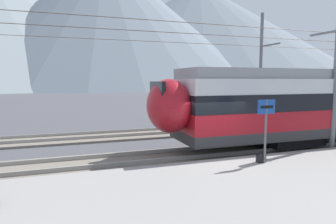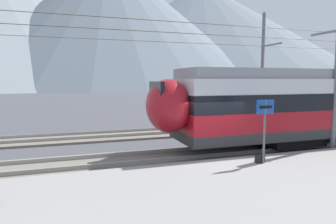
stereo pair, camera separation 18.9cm
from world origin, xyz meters
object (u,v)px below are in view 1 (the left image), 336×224
at_px(catenary_mast_mid, 334,71).
at_px(platform_sign, 266,117).
at_px(catenary_mast_far_side, 262,67).
at_px(handbag_near_sign, 261,158).

distance_m(catenary_mast_mid, platform_sign, 5.32).
height_order(catenary_mast_far_side, handbag_near_sign, catenary_mast_far_side).
relative_size(catenary_mast_mid, catenary_mast_far_side, 1.00).
bearing_deg(catenary_mast_mid, handbag_near_sign, -163.56).
height_order(catenary_mast_mid, handbag_near_sign, catenary_mast_mid).
relative_size(catenary_mast_far_side, handbag_near_sign, 102.10).
distance_m(platform_sign, handbag_near_sign, 1.52).
bearing_deg(catenary_mast_far_side, catenary_mast_mid, -106.82).
bearing_deg(handbag_near_sign, catenary_mast_far_side, 53.67).
bearing_deg(platform_sign, catenary_mast_far_side, 54.21).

